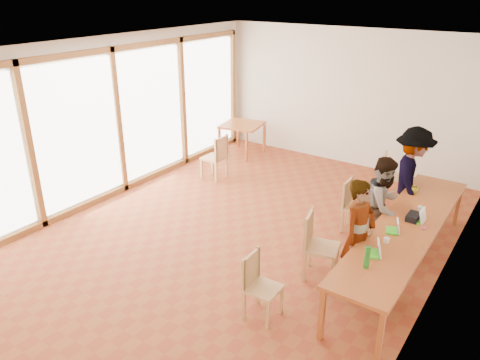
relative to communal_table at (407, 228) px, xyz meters
The scene contains 25 objects.
ground 2.61m from the communal_table, behind, with size 8.00×8.00×0.00m, color brown.
wall_back 4.56m from the communal_table, 123.86° to the left, with size 6.00×0.10×3.00m, color beige.
wall_front 5.02m from the communal_table, 120.32° to the right, with size 6.00×0.10×3.00m, color beige.
wall_right 0.98m from the communal_table, 28.77° to the right, with size 0.10×8.00×3.00m, color beige.
window_wall 5.52m from the communal_table, behind, with size 0.10×8.00×3.00m, color white.
ceiling 3.42m from the communal_table, behind, with size 6.00×8.00×0.04m, color white.
communal_table is the anchor object (origin of this frame).
side_table 5.51m from the communal_table, 149.03° to the left, with size 0.90×0.90×0.75m.
chair_near 2.32m from the communal_table, 121.28° to the right, with size 0.41×0.41×0.45m.
chair_mid 1.29m from the communal_table, 141.17° to the right, with size 0.55×0.55×0.51m.
chair_far 1.34m from the communal_table, 145.61° to the left, with size 0.44×0.44×0.47m.
chair_empty 2.65m from the communal_table, 113.33° to the left, with size 0.47×0.47×0.46m.
chair_spare 4.43m from the communal_table, 163.67° to the left, with size 0.45×0.45×0.50m.
person_near 0.84m from the communal_table, 120.70° to the right, with size 0.57×0.37×1.56m, color gray.
person_mid 0.59m from the communal_table, 142.94° to the left, with size 0.75×0.58×1.54m, color gray.
person_far 1.55m from the communal_table, 104.65° to the left, with size 1.11×0.64×1.72m, color gray.
laptop_near 1.01m from the communal_table, 95.61° to the right, with size 0.26×0.28×0.19m.
laptop_mid 0.32m from the communal_table, 105.52° to the right, with size 0.24×0.25×0.18m.
laptop_far 0.25m from the communal_table, 63.19° to the left, with size 0.20×0.24×0.20m.
yellow_mug 1.17m from the communal_table, 101.50° to the left, with size 0.13×0.13×0.10m, color gold.
green_bottle 1.35m from the communal_table, 93.85° to the right, with size 0.07×0.07×0.28m, color #1E6E20.
clear_glass 0.51m from the communal_table, 86.67° to the left, with size 0.07×0.07×0.09m, color silver.
condiment_cup 0.63m from the communal_table, 97.59° to the right, with size 0.08×0.08×0.06m, color white.
pink_phone 0.23m from the communal_table, ahead, with size 0.05×0.10×0.01m, color #C14156.
black_pouch 0.23m from the communal_table, 84.26° to the left, with size 0.16×0.26×0.09m, color black.
Camera 1 is at (3.85, -5.76, 3.86)m, focal length 35.00 mm.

